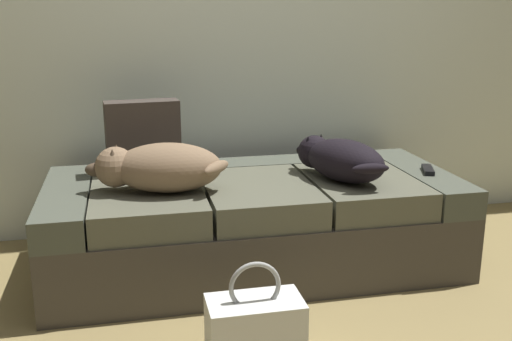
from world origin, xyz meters
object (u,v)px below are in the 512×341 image
dog_dark (339,159)px  dog_tan (159,167)px  tv_remote (428,170)px  handbag (255,331)px  throw_pillow (143,137)px  couch (254,222)px

dog_dark → dog_tan: bearing=-179.1°
tv_remote → handbag: tv_remote is taller
dog_tan → tv_remote: bearing=1.9°
dog_dark → handbag: dog_dark is taller
dog_dark → throw_pillow: 0.92m
dog_tan → handbag: dog_tan is taller
couch → tv_remote: size_ratio=12.39×
throw_pillow → dog_dark: bearing=-20.6°
couch → throw_pillow: size_ratio=5.47×
couch → throw_pillow: bearing=155.6°
couch → tv_remote: bearing=-5.1°
tv_remote → handbag: bearing=-123.0°
handbag → dog_tan: bearing=110.6°
dog_tan → dog_dark: bearing=0.9°
dog_tan → couch: bearing=14.9°
dog_tan → throw_pillow: bearing=98.4°
couch → tv_remote: tv_remote is taller
dog_dark → handbag: size_ratio=1.40×
couch → dog_tan: dog_tan is taller
couch → dog_dark: 0.50m
tv_remote → couch: bearing=-164.3°
couch → handbag: couch is taller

